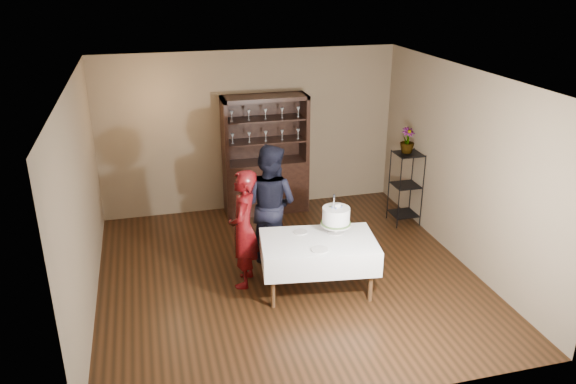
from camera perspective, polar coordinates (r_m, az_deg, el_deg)
The scene contains 14 objects.
floor at distance 7.75m, azimuth -0.02°, elevation -8.47°, with size 5.00×5.00×0.00m, color black.
ceiling at distance 6.80m, azimuth -0.03°, elevation 11.57°, with size 5.00×5.00×0.00m, color silver.
back_wall at distance 9.48m, azimuth -3.87°, elevation 6.14°, with size 5.00×0.02×2.70m, color #726149.
wall_left at distance 7.01m, azimuth -20.22°, elevation -1.03°, with size 0.02×5.00×2.70m, color #726149.
wall_right at distance 8.12m, azimuth 17.31°, elevation 2.45°, with size 0.02×5.00×2.70m, color #726149.
china_hutch at distance 9.50m, azimuth -2.29°, elevation 1.86°, with size 1.40×0.48×2.00m.
plant_etagere at distance 9.23m, azimuth 11.87°, elevation 0.69°, with size 0.42×0.42×1.20m.
cake_table at distance 7.18m, azimuth 3.09°, elevation -6.11°, with size 1.56×1.09×0.72m.
woman at distance 7.23m, azimuth -4.56°, elevation -3.76°, with size 0.58×0.38×1.59m, color #3B050B.
man at distance 7.80m, azimuth -1.91°, elevation -1.21°, with size 0.84×0.65×1.72m, color black.
cake at distance 7.22m, azimuth 4.90°, elevation -2.55°, with size 0.43×0.43×0.55m.
plate_near at distance 6.86m, azimuth 3.23°, elevation -5.86°, with size 0.21×0.21×0.01m, color beige.
plate_far at distance 7.28m, azimuth 1.29°, elevation -4.08°, with size 0.18×0.18×0.01m, color beige.
potted_plant at distance 9.03m, azimuth 12.03°, elevation 5.15°, with size 0.23×0.23×0.40m, color #4C6F34.
Camera 1 is at (-1.69, -6.47, 3.92)m, focal length 35.00 mm.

